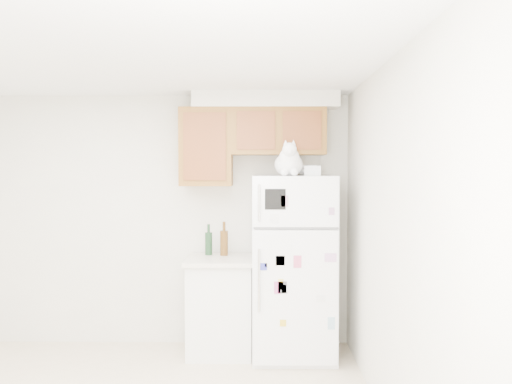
{
  "coord_description": "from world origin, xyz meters",
  "views": [
    {
      "loc": [
        1.03,
        -3.44,
        1.75
      ],
      "look_at": [
        0.98,
        1.55,
        1.55
      ],
      "focal_mm": 38.0,
      "sensor_mm": 36.0,
      "label": 1
    }
  ],
  "objects_px": {
    "storage_box_front": "(313,171)",
    "bottle_amber": "(224,239)",
    "cat": "(289,162)",
    "storage_box_back": "(309,170)",
    "bottle_green": "(209,240)",
    "base_counter": "(221,305)",
    "refrigerator": "(293,266)"
  },
  "relations": [
    {
      "from": "base_counter",
      "to": "bottle_amber",
      "type": "distance_m",
      "value": 0.64
    },
    {
      "from": "refrigerator",
      "to": "bottle_green",
      "type": "distance_m",
      "value": 0.88
    },
    {
      "from": "cat",
      "to": "refrigerator",
      "type": "bearing_deg",
      "value": 70.47
    },
    {
      "from": "base_counter",
      "to": "bottle_green",
      "type": "height_order",
      "value": "bottle_green"
    },
    {
      "from": "storage_box_back",
      "to": "bottle_green",
      "type": "xyz_separation_m",
      "value": [
        -0.97,
        0.1,
        -0.68
      ]
    },
    {
      "from": "cat",
      "to": "base_counter",
      "type": "bearing_deg",
      "value": 161.72
    },
    {
      "from": "storage_box_back",
      "to": "bottle_green",
      "type": "height_order",
      "value": "storage_box_back"
    },
    {
      "from": "refrigerator",
      "to": "storage_box_front",
      "type": "xyz_separation_m",
      "value": [
        0.17,
        -0.06,
        0.89
      ]
    },
    {
      "from": "storage_box_front",
      "to": "bottle_amber",
      "type": "xyz_separation_m",
      "value": [
        -0.83,
        0.27,
        -0.66
      ]
    },
    {
      "from": "refrigerator",
      "to": "storage_box_front",
      "type": "relative_size",
      "value": 11.33
    },
    {
      "from": "base_counter",
      "to": "bottle_amber",
      "type": "xyz_separation_m",
      "value": [
        0.03,
        0.13,
        0.62
      ]
    },
    {
      "from": "storage_box_front",
      "to": "bottle_green",
      "type": "relative_size",
      "value": 0.5
    },
    {
      "from": "refrigerator",
      "to": "base_counter",
      "type": "xyz_separation_m",
      "value": [
        -0.69,
        0.07,
        -0.39
      ]
    },
    {
      "from": "refrigerator",
      "to": "base_counter",
      "type": "relative_size",
      "value": 1.85
    },
    {
      "from": "storage_box_front",
      "to": "bottle_amber",
      "type": "bearing_deg",
      "value": 166.94
    },
    {
      "from": "refrigerator",
      "to": "cat",
      "type": "height_order",
      "value": "cat"
    },
    {
      "from": "cat",
      "to": "bottle_amber",
      "type": "relative_size",
      "value": 1.4
    },
    {
      "from": "refrigerator",
      "to": "base_counter",
      "type": "distance_m",
      "value": 0.79
    },
    {
      "from": "storage_box_front",
      "to": "bottle_green",
      "type": "distance_m",
      "value": 1.23
    },
    {
      "from": "cat",
      "to": "storage_box_front",
      "type": "height_order",
      "value": "cat"
    },
    {
      "from": "base_counter",
      "to": "bottle_green",
      "type": "bearing_deg",
      "value": 128.48
    },
    {
      "from": "refrigerator",
      "to": "storage_box_back",
      "type": "distance_m",
      "value": 0.92
    },
    {
      "from": "cat",
      "to": "storage_box_back",
      "type": "xyz_separation_m",
      "value": [
        0.2,
        0.28,
        -0.07
      ]
    },
    {
      "from": "cat",
      "to": "bottle_green",
      "type": "distance_m",
      "value": 1.14
    },
    {
      "from": "base_counter",
      "to": "bottle_amber",
      "type": "height_order",
      "value": "bottle_amber"
    },
    {
      "from": "storage_box_front",
      "to": "refrigerator",
      "type": "bearing_deg",
      "value": 163.91
    },
    {
      "from": "storage_box_back",
      "to": "storage_box_front",
      "type": "distance_m",
      "value": 0.2
    },
    {
      "from": "refrigerator",
      "to": "bottle_green",
      "type": "xyz_separation_m",
      "value": [
        -0.82,
        0.23,
        0.22
      ]
    },
    {
      "from": "bottle_amber",
      "to": "bottle_green",
      "type": "bearing_deg",
      "value": 167.89
    },
    {
      "from": "storage_box_front",
      "to": "bottle_amber",
      "type": "distance_m",
      "value": 1.1
    },
    {
      "from": "cat",
      "to": "storage_box_front",
      "type": "xyz_separation_m",
      "value": [
        0.22,
        0.07,
        -0.08
      ]
    },
    {
      "from": "bottle_amber",
      "to": "cat",
      "type": "bearing_deg",
      "value": -28.91
    }
  ]
}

